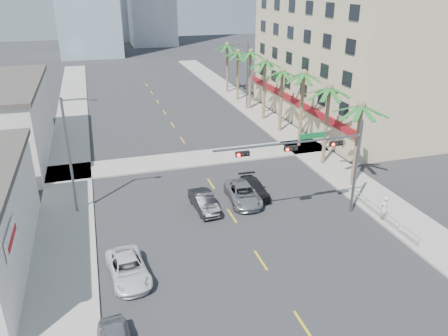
# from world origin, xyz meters

# --- Properties ---
(ground) EXTENTS (260.00, 260.00, 0.00)m
(ground) POSITION_xyz_m (0.00, 0.00, 0.00)
(ground) COLOR #262628
(ground) RESTS_ON ground
(sidewalk_right) EXTENTS (4.00, 120.00, 0.15)m
(sidewalk_right) POSITION_xyz_m (12.00, 20.00, 0.07)
(sidewalk_right) COLOR gray
(sidewalk_right) RESTS_ON ground
(sidewalk_left) EXTENTS (4.00, 120.00, 0.15)m
(sidewalk_left) POSITION_xyz_m (-12.00, 20.00, 0.07)
(sidewalk_left) COLOR gray
(sidewalk_left) RESTS_ON ground
(sidewalk_cross) EXTENTS (80.00, 4.00, 0.15)m
(sidewalk_cross) POSITION_xyz_m (0.00, 22.00, 0.07)
(sidewalk_cross) COLOR gray
(sidewalk_cross) RESTS_ON ground
(building_right) EXTENTS (15.25, 28.00, 15.00)m
(building_right) POSITION_xyz_m (21.99, 30.00, 7.50)
(building_right) COLOR tan
(building_right) RESTS_ON ground
(traffic_signal_mast) EXTENTS (11.12, 0.54, 7.20)m
(traffic_signal_mast) POSITION_xyz_m (5.78, 7.95, 5.06)
(traffic_signal_mast) COLOR slate
(traffic_signal_mast) RESTS_ON ground
(palm_tree_0) EXTENTS (4.80, 4.80, 7.80)m
(palm_tree_0) POSITION_xyz_m (11.60, 12.00, 7.08)
(palm_tree_0) COLOR brown
(palm_tree_0) RESTS_ON ground
(palm_tree_1) EXTENTS (4.80, 4.80, 8.16)m
(palm_tree_1) POSITION_xyz_m (11.60, 17.20, 7.43)
(palm_tree_1) COLOR brown
(palm_tree_1) RESTS_ON ground
(palm_tree_2) EXTENTS (4.80, 4.80, 8.52)m
(palm_tree_2) POSITION_xyz_m (11.60, 22.40, 7.78)
(palm_tree_2) COLOR brown
(palm_tree_2) RESTS_ON ground
(palm_tree_3) EXTENTS (4.80, 4.80, 7.80)m
(palm_tree_3) POSITION_xyz_m (11.60, 27.60, 7.08)
(palm_tree_3) COLOR brown
(palm_tree_3) RESTS_ON ground
(palm_tree_4) EXTENTS (4.80, 4.80, 8.16)m
(palm_tree_4) POSITION_xyz_m (11.60, 32.80, 7.43)
(palm_tree_4) COLOR brown
(palm_tree_4) RESTS_ON ground
(palm_tree_5) EXTENTS (4.80, 4.80, 8.52)m
(palm_tree_5) POSITION_xyz_m (11.60, 38.00, 7.78)
(palm_tree_5) COLOR brown
(palm_tree_5) RESTS_ON ground
(palm_tree_6) EXTENTS (4.80, 4.80, 7.80)m
(palm_tree_6) POSITION_xyz_m (11.60, 43.20, 7.08)
(palm_tree_6) COLOR brown
(palm_tree_6) RESTS_ON ground
(palm_tree_7) EXTENTS (4.80, 4.80, 8.16)m
(palm_tree_7) POSITION_xyz_m (11.60, 48.40, 7.43)
(palm_tree_7) COLOR brown
(palm_tree_7) RESTS_ON ground
(streetlight_left) EXTENTS (2.55, 0.25, 9.00)m
(streetlight_left) POSITION_xyz_m (-11.00, 14.00, 5.06)
(streetlight_left) COLOR slate
(streetlight_left) RESTS_ON ground
(streetlight_right) EXTENTS (2.55, 0.25, 9.00)m
(streetlight_right) POSITION_xyz_m (11.00, 38.00, 5.06)
(streetlight_right) COLOR slate
(streetlight_right) RESTS_ON ground
(guardrail) EXTENTS (0.08, 8.08, 1.00)m
(guardrail) POSITION_xyz_m (10.30, 6.00, 0.67)
(guardrail) COLOR silver
(guardrail) RESTS_ON ground
(car_parked_far) EXTENTS (2.61, 4.81, 1.28)m
(car_parked_far) POSITION_xyz_m (-8.21, 4.62, 0.64)
(car_parked_far) COLOR white
(car_parked_far) RESTS_ON ground
(car_lane_left) EXTENTS (1.73, 4.21, 1.36)m
(car_lane_left) POSITION_xyz_m (-1.76, 11.57, 0.68)
(car_lane_left) COLOR black
(car_lane_left) RESTS_ON ground
(car_lane_center) EXTENTS (2.69, 5.14, 1.38)m
(car_lane_center) POSITION_xyz_m (1.58, 12.00, 0.69)
(car_lane_center) COLOR #A7A7AB
(car_lane_center) RESTS_ON ground
(car_lane_right) EXTENTS (1.86, 4.33, 1.24)m
(car_lane_right) POSITION_xyz_m (2.82, 12.81, 0.62)
(car_lane_right) COLOR black
(car_lane_right) RESTS_ON ground
(pedestrian) EXTENTS (0.80, 0.60, 1.96)m
(pedestrian) POSITION_xyz_m (10.30, 5.88, 1.13)
(pedestrian) COLOR silver
(pedestrian) RESTS_ON sidewalk_right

